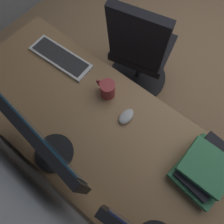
# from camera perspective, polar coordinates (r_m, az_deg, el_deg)

# --- Properties ---
(desk) EXTENTS (1.87, 0.72, 0.73)m
(desk) POSITION_cam_1_polar(r_m,az_deg,el_deg) (1.18, -1.55, -7.25)
(desk) COLOR #936D47
(desk) RESTS_ON ground
(drawer_pedestal) EXTENTS (0.40, 0.51, 0.69)m
(drawer_pedestal) POSITION_cam_1_polar(r_m,az_deg,el_deg) (1.56, -11.21, -3.63)
(drawer_pedestal) COLOR #936D47
(drawer_pedestal) RESTS_ON ground
(monitor_primary) EXTENTS (0.56, 0.20, 0.45)m
(monitor_primary) POSITION_cam_1_polar(r_m,az_deg,el_deg) (0.89, -19.75, -7.05)
(monitor_primary) COLOR black
(monitor_primary) RESTS_ON desk
(keyboard_main) EXTENTS (0.43, 0.16, 0.02)m
(keyboard_main) POSITION_cam_1_polar(r_m,az_deg,el_deg) (1.38, -14.10, 14.54)
(keyboard_main) COLOR silver
(keyboard_main) RESTS_ON desk
(mouse_main) EXTENTS (0.06, 0.10, 0.03)m
(mouse_main) POSITION_cam_1_polar(r_m,az_deg,el_deg) (1.13, 4.02, -1.21)
(mouse_main) COLOR silver
(mouse_main) RESTS_ON desk
(book_stack_near) EXTENTS (0.26, 0.33, 0.11)m
(book_stack_near) POSITION_cam_1_polar(r_m,az_deg,el_deg) (1.11, 24.52, -13.86)
(book_stack_near) COLOR #B2383D
(book_stack_near) RESTS_ON desk
(coffee_mug) EXTENTS (0.13, 0.09, 0.10)m
(coffee_mug) POSITION_cam_1_polar(r_m,az_deg,el_deg) (1.17, -1.33, 6.38)
(coffee_mug) COLOR #A53338
(coffee_mug) RESTS_ON desk
(office_chair) EXTENTS (0.56, 0.59, 0.97)m
(office_chair) POSITION_cam_1_polar(r_m,az_deg,el_deg) (1.73, 7.66, 15.58)
(office_chair) COLOR black
(office_chair) RESTS_ON ground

